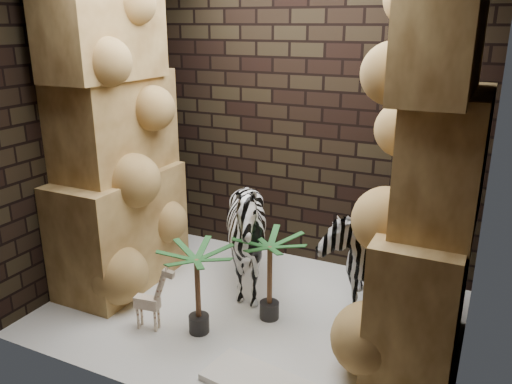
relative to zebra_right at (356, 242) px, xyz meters
The scene contains 12 objects.
floor 1.12m from the zebra_right, 147.97° to the right, with size 3.50×3.50×0.00m, color silver.
wall_back 1.39m from the zebra_right, 136.10° to the left, with size 3.50×3.50×0.00m, color black.
wall_front 2.10m from the zebra_right, 114.31° to the right, with size 3.50×3.50×0.00m, color black.
wall_left 2.73m from the zebra_right, 169.01° to the right, with size 3.00×3.00×0.00m, color black.
wall_right 1.39m from the zebra_right, 27.09° to the right, with size 3.00×3.00×0.00m, color black.
rock_pillar_left 2.40m from the zebra_right, 167.31° to the right, with size 0.68×1.30×3.00m, color tan, non-canonical shape.
rock_pillar_right 1.18m from the zebra_right, 37.90° to the right, with size 0.58×1.25×3.00m, color tan, non-canonical shape.
zebra_right is the anchor object (origin of this frame).
zebra_left 0.97m from the zebra_right, 165.27° to the right, with size 0.99×1.23×1.12m, color white.
giraffe_toy 1.84m from the zebra_right, 142.83° to the right, with size 0.32×0.11×0.62m, color beige, non-canonical shape.
palm_front 0.82m from the zebra_right, 139.48° to the right, with size 0.36×0.36×0.78m, color #154D14, non-canonical shape.
palm_back 1.43m from the zebra_right, 137.25° to the right, with size 0.36×0.36×0.76m, color #154D14, non-canonical shape.
Camera 1 is at (1.79, -3.59, 2.45)m, focal length 36.10 mm.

